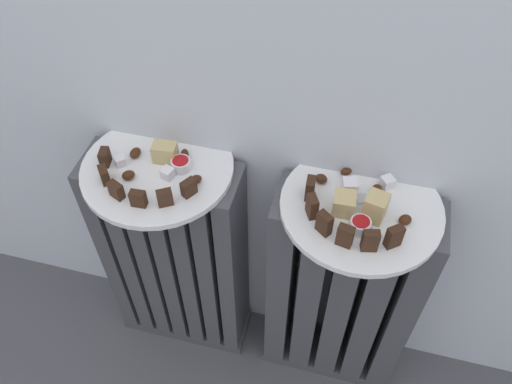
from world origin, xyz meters
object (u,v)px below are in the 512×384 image
object	(u,v)px
plate_left	(158,168)
plate_right	(361,207)
radiator_right	(340,297)
fork	(365,213)
jam_bowl_left	(181,164)
radiator_left	(177,261)
jam_bowl_right	(360,225)

from	to	relation	value
plate_left	plate_right	xyz separation A→B (m)	(0.38, 0.00, 0.00)
plate_left	radiator_right	bearing A→B (deg)	0.00
fork	jam_bowl_left	bearing A→B (deg)	176.21
radiator_right	plate_left	world-z (taller)	plate_left
radiator_left	jam_bowl_left	size ratio (longest dim) A/B	16.50
radiator_right	plate_left	xyz separation A→B (m)	(-0.38, 0.00, 0.31)
radiator_right	jam_bowl_left	distance (m)	0.47
plate_right	fork	xyz separation A→B (m)	(0.01, -0.02, 0.01)
jam_bowl_left	fork	distance (m)	0.35
radiator_right	plate_right	distance (m)	0.31
radiator_left	radiator_right	distance (m)	0.38
radiator_right	jam_bowl_right	size ratio (longest dim) A/B	16.83
jam_bowl_left	jam_bowl_right	size ratio (longest dim) A/B	1.02
radiator_right	jam_bowl_right	bearing A→B (deg)	-87.65
plate_left	jam_bowl_right	xyz separation A→B (m)	(0.39, -0.06, 0.02)
radiator_right	jam_bowl_right	xyz separation A→B (m)	(0.00, -0.06, 0.33)
radiator_left	plate_right	distance (m)	0.50
radiator_left	radiator_right	bearing A→B (deg)	-0.00
fork	jam_bowl_right	bearing A→B (deg)	-99.28
plate_left	fork	xyz separation A→B (m)	(0.39, -0.02, 0.01)
fork	radiator_right	bearing A→B (deg)	115.81
plate_right	jam_bowl_right	distance (m)	0.06
jam_bowl_left	jam_bowl_right	world-z (taller)	jam_bowl_right
plate_right	fork	size ratio (longest dim) A/B	2.81
radiator_left	plate_left	bearing A→B (deg)	-45.00
plate_right	fork	distance (m)	0.02
plate_right	radiator_right	bearing A→B (deg)	0.00
plate_right	jam_bowl_left	world-z (taller)	jam_bowl_left
radiator_right	plate_left	size ratio (longest dim) A/B	2.10
jam_bowl_right	plate_left	bearing A→B (deg)	171.91
jam_bowl_left	plate_right	bearing A→B (deg)	-0.94
radiator_right	fork	size ratio (longest dim) A/B	5.90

